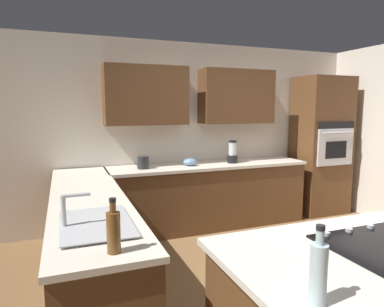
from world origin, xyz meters
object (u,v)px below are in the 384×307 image
blender (232,153)px  dish_soap_bottle (113,231)px  oil_bottle (318,272)px  kettle (143,162)px  wall_oven (321,146)px  sink_unit (95,223)px  mixing_bowl (190,162)px

blender → dish_soap_bottle: bearing=50.6°
blender → oil_bottle: size_ratio=0.97×
kettle → oil_bottle: 3.25m
wall_oven → sink_unit: size_ratio=3.09×
kettle → sink_unit: bearing=68.5°
blender → wall_oven: bearing=-179.2°
mixing_bowl → dish_soap_bottle: 2.82m
kettle → blender: bearing=180.0°
wall_oven → blender: bearing=0.8°
sink_unit → blender: bearing=-136.4°
blender → kettle: (1.30, 0.00, -0.06)m
dish_soap_bottle → mixing_bowl: bearing=-119.1°
wall_oven → oil_bottle: size_ratio=6.52×
blender → oil_bottle: bearing=67.7°
kettle → dish_soap_bottle: bearing=73.7°
mixing_bowl → dish_soap_bottle: size_ratio=0.60×
oil_bottle → dish_soap_bottle: bearing=-48.8°
sink_unit → kettle: (-0.78, -1.98, 0.06)m
blender → dish_soap_bottle: (2.02, 2.46, -0.01)m
oil_bottle → mixing_bowl: bearing=-101.8°
oil_bottle → blender: bearing=-112.3°
mixing_bowl → oil_bottle: 3.32m
blender → mixing_bowl: blender is taller
sink_unit → kettle: sink_unit is taller
mixing_bowl → oil_bottle: oil_bottle is taller
wall_oven → blender: 1.60m
kettle → dish_soap_bottle: 2.56m
wall_oven → dish_soap_bottle: (3.62, 2.48, -0.06)m
mixing_bowl → dish_soap_bottle: dish_soap_bottle is taller
wall_oven → sink_unit: (3.68, 2.00, -0.16)m
wall_oven → sink_unit: bearing=28.5°
wall_oven → blender: (1.60, 0.02, -0.04)m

